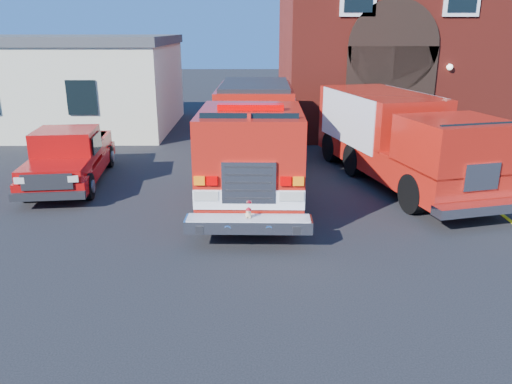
{
  "coord_description": "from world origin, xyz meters",
  "views": [
    {
      "loc": [
        -0.07,
        -11.46,
        4.68
      ],
      "look_at": [
        0.0,
        -1.2,
        1.3
      ],
      "focal_mm": 35.0,
      "sensor_mm": 36.0,
      "label": 1
    }
  ],
  "objects_px": {
    "fire_station": "(438,37)",
    "fire_engine": "(254,137)",
    "side_building": "(67,82)",
    "secondary_truck": "(399,136)",
    "pickup_truck": "(70,157)"
  },
  "relations": [
    {
      "from": "fire_station",
      "to": "secondary_truck",
      "type": "bearing_deg",
      "value": -113.87
    },
    {
      "from": "fire_station",
      "to": "fire_engine",
      "type": "height_order",
      "value": "fire_station"
    },
    {
      "from": "secondary_truck",
      "to": "pickup_truck",
      "type": "bearing_deg",
      "value": -179.21
    },
    {
      "from": "side_building",
      "to": "fire_engine",
      "type": "distance_m",
      "value": 13.06
    },
    {
      "from": "secondary_truck",
      "to": "fire_engine",
      "type": "bearing_deg",
      "value": -175.08
    },
    {
      "from": "side_building",
      "to": "secondary_truck",
      "type": "height_order",
      "value": "side_building"
    },
    {
      "from": "side_building",
      "to": "secondary_truck",
      "type": "bearing_deg",
      "value": -33.89
    },
    {
      "from": "fire_station",
      "to": "side_building",
      "type": "distance_m",
      "value": 18.13
    },
    {
      "from": "side_building",
      "to": "fire_engine",
      "type": "xyz_separation_m",
      "value": [
        8.96,
        -9.48,
        -0.68
      ]
    },
    {
      "from": "fire_station",
      "to": "fire_engine",
      "type": "bearing_deg",
      "value": -130.78
    },
    {
      "from": "fire_station",
      "to": "side_building",
      "type": "bearing_deg",
      "value": -176.86
    },
    {
      "from": "secondary_truck",
      "to": "side_building",
      "type": "bearing_deg",
      "value": 146.11
    },
    {
      "from": "side_building",
      "to": "secondary_truck",
      "type": "relative_size",
      "value": 1.19
    },
    {
      "from": "side_building",
      "to": "fire_engine",
      "type": "height_order",
      "value": "side_building"
    },
    {
      "from": "fire_station",
      "to": "pickup_truck",
      "type": "bearing_deg",
      "value": -145.34
    }
  ]
}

